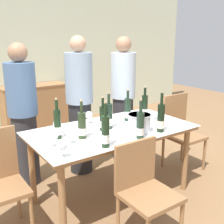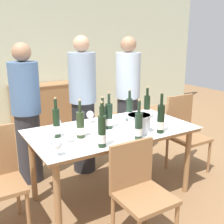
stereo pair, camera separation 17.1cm
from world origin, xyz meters
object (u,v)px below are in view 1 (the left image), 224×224
(wine_bottle_2, at_px, (145,107))
(wine_glass_5, at_px, (57,124))
(person_host, at_px, (23,117))
(wine_glass_0, at_px, (69,134))
(chair_near_front, at_px, (144,185))
(wine_bottle_0, at_px, (109,117))
(wine_glass_4, at_px, (157,117))
(chair_right_end, at_px, (180,127))
(person_guest_right, at_px, (123,100))
(ice_bucket, at_px, (139,122))
(wine_bottle_7, at_px, (58,125))
(wine_bottle_5, at_px, (161,119))
(wine_bottle_6, at_px, (82,126))
(wine_bottle_8, at_px, (105,132))
(wine_glass_2, at_px, (89,115))
(wine_glass_1, at_px, (53,137))
(wine_bottle_3, at_px, (128,110))
(dining_table, at_px, (112,136))
(person_guest_left, at_px, (80,107))
(wine_bottle_4, at_px, (103,119))
(sideboard_cabinet, at_px, (35,107))
(wine_glass_3, at_px, (62,147))
(wine_bottle_1, at_px, (140,126))

(wine_bottle_2, height_order, wine_glass_5, wine_bottle_2)
(wine_bottle_2, bearing_deg, person_host, 149.37)
(wine_glass_0, bearing_deg, chair_near_front, -55.49)
(wine_bottle_0, distance_m, wine_glass_4, 0.50)
(chair_right_end, xyz_separation_m, person_guest_right, (-0.44, 0.64, 0.31))
(wine_bottle_2, height_order, chair_near_front, wine_bottle_2)
(ice_bucket, bearing_deg, chair_near_front, -125.84)
(wine_bottle_7, relative_size, person_guest_right, 0.23)
(wine_bottle_5, height_order, wine_bottle_6, wine_bottle_5)
(wine_bottle_8, relative_size, person_host, 0.25)
(wine_glass_2, distance_m, wine_glass_4, 0.72)
(wine_bottle_6, relative_size, wine_glass_1, 2.57)
(person_host, bearing_deg, wine_glass_5, -78.12)
(wine_bottle_6, relative_size, wine_bottle_7, 0.96)
(wine_bottle_3, height_order, chair_right_end, wine_bottle_3)
(dining_table, bearing_deg, person_guest_left, 88.78)
(wine_glass_4, bearing_deg, wine_bottle_3, 106.33)
(wine_glass_2, bearing_deg, person_guest_right, 29.06)
(wine_bottle_6, relative_size, wine_bottle_8, 0.91)
(wine_bottle_6, relative_size, person_guest_right, 0.22)
(wine_glass_2, bearing_deg, wine_glass_1, -145.72)
(wine_bottle_4, distance_m, chair_right_end, 1.28)
(wine_bottle_7, xyz_separation_m, wine_glass_1, (-0.12, -0.17, -0.04))
(wine_bottle_7, relative_size, chair_near_front, 0.45)
(wine_bottle_0, bearing_deg, wine_bottle_4, -167.89)
(chair_near_front, distance_m, person_guest_right, 1.69)
(wine_bottle_7, bearing_deg, person_guest_left, 48.15)
(sideboard_cabinet, relative_size, wine_glass_3, 8.68)
(ice_bucket, bearing_deg, wine_glass_4, 1.34)
(wine_bottle_7, bearing_deg, wine_glass_3, -109.99)
(wine_bottle_1, height_order, wine_glass_1, wine_bottle_1)
(wine_bottle_4, relative_size, wine_bottle_6, 0.95)
(wine_bottle_4, bearing_deg, person_guest_right, 42.15)
(person_guest_right, bearing_deg, wine_bottle_7, -151.95)
(wine_bottle_8, bearing_deg, wine_bottle_7, 120.11)
(wine_bottle_1, xyz_separation_m, wine_bottle_4, (-0.16, 0.38, -0.00))
(wine_bottle_4, distance_m, wine_bottle_7, 0.47)
(wine_glass_3, height_order, person_guest_right, person_guest_right)
(wine_glass_1, relative_size, wine_glass_2, 1.05)
(wine_glass_1, bearing_deg, person_guest_right, 31.36)
(wine_bottle_0, distance_m, chair_near_front, 0.83)
(wine_bottle_8, xyz_separation_m, wine_glass_5, (-0.20, 0.54, -0.04))
(wine_glass_5, distance_m, person_guest_left, 0.76)
(ice_bucket, relative_size, wine_glass_4, 1.57)
(dining_table, bearing_deg, wine_glass_2, 108.54)
(wine_bottle_3, bearing_deg, person_guest_left, 117.77)
(wine_glass_0, height_order, wine_glass_4, wine_glass_4)
(person_host, bearing_deg, wine_glass_1, -92.43)
(wine_bottle_5, bearing_deg, wine_glass_2, 125.07)
(ice_bucket, distance_m, person_guest_left, 0.94)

